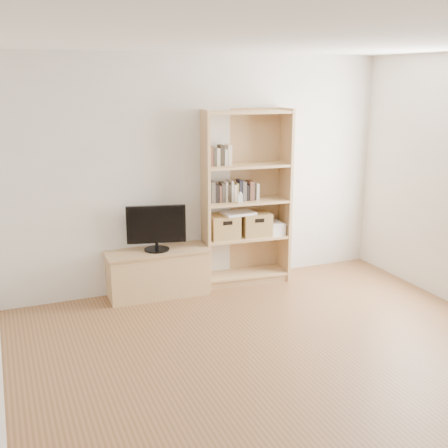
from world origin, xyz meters
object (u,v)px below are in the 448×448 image
tv_stand (158,274)px  basket_left (224,227)px  bookshelf (246,198)px  baby_monitor (240,198)px  laptop (238,213)px  television (156,228)px  basket_right (256,224)px

tv_stand → basket_left: (0.81, 0.04, 0.44)m
bookshelf → baby_monitor: size_ratio=19.50×
laptop → television: bearing=177.2°
television → laptop: bearing=14.5°
tv_stand → basket_right: 1.28m
bookshelf → baby_monitor: (-0.12, -0.10, 0.03)m
bookshelf → basket_right: bearing=-2.6°
bookshelf → baby_monitor: 0.16m
bookshelf → basket_right: size_ratio=6.16×
television → basket_left: television is taller
basket_left → laptop: laptop is taller
television → basket_right: 1.20m
television → baby_monitor: bearing=8.6°
television → baby_monitor: baby_monitor is taller
baby_monitor → laptop: 0.22m
bookshelf → television: 1.10m
basket_right → laptop: laptop is taller
baby_monitor → basket_left: baby_monitor is taller
television → laptop: television is taller
bookshelf → television: (-1.08, -0.02, -0.24)m
television → basket_right: bearing=13.6°
tv_stand → television: 0.52m
bookshelf → basket_left: 0.41m
basket_left → television: bearing=-173.4°
bookshelf → basket_left: bearing=-178.8°
baby_monitor → basket_left: size_ratio=0.32×
basket_right → laptop: size_ratio=0.90×
baby_monitor → bookshelf: bearing=52.1°
bookshelf → basket_left: bookshelf is taller
bookshelf → tv_stand: bearing=-173.6°
baby_monitor → basket_left: 0.39m
baby_monitor → laptop: (0.02, 0.10, -0.19)m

